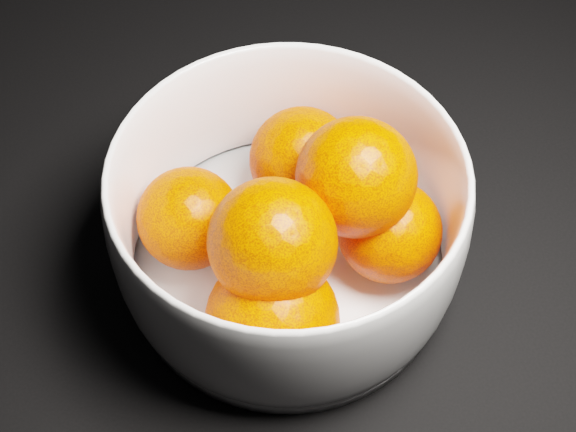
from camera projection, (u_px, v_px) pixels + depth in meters
name	position (u px, v px, depth m)	size (l,w,h in m)	color
ground	(28.00, 88.00, 0.70)	(3.00, 3.00, 0.00)	black
bowl	(288.00, 221.00, 0.55)	(0.24, 0.24, 0.12)	white
orange_pile	(296.00, 228.00, 0.53)	(0.20, 0.20, 0.13)	#FA4300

